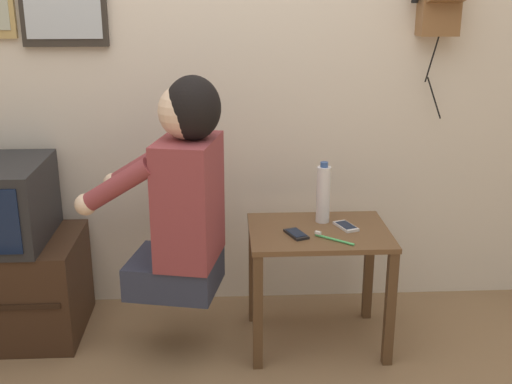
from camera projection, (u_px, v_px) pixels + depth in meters
The scene contains 8 objects.
wall_back at pixel (207, 43), 2.93m from camera, with size 6.80×0.05×2.55m.
side_table at pixel (318, 253), 2.77m from camera, with size 0.60×0.45×0.53m.
person at pixel (182, 190), 2.58m from camera, with size 0.60×0.46×0.90m.
tv_stand at pixel (3, 286), 2.90m from camera, with size 0.70×0.50×0.46m.
cell_phone_held at pixel (296, 234), 2.67m from camera, with size 0.10×0.14×0.01m.
cell_phone_spare at pixel (346, 226), 2.76m from camera, with size 0.10×0.14×0.01m.
water_bottle at pixel (323, 194), 2.79m from camera, with size 0.06×0.06×0.27m.
toothbrush at pixel (332, 238), 2.62m from camera, with size 0.15×0.13×0.02m.
Camera 1 is at (0.07, -1.93, 1.53)m, focal length 45.00 mm.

